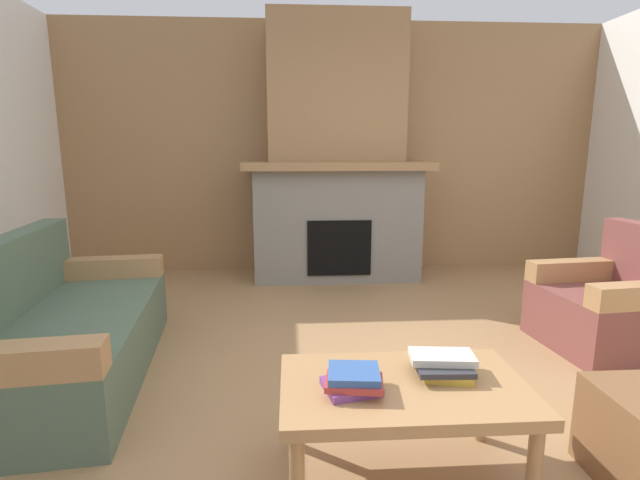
# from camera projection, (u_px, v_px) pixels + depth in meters

# --- Properties ---
(ground) EXTENTS (9.00, 9.00, 0.00)m
(ground) POSITION_uv_depth(u_px,v_px,m) (380.00, 400.00, 2.60)
(ground) COLOR #9E754C
(wall_back_wood_panel) EXTENTS (6.00, 0.12, 2.70)m
(wall_back_wood_panel) POSITION_uv_depth(u_px,v_px,m) (333.00, 149.00, 5.28)
(wall_back_wood_panel) COLOR #997047
(wall_back_wood_panel) RESTS_ON ground
(fireplace) EXTENTS (1.90, 0.82, 2.70)m
(fireplace) POSITION_uv_depth(u_px,v_px,m) (336.00, 168.00, 4.94)
(fireplace) COLOR gray
(fireplace) RESTS_ON ground
(couch) EXTENTS (1.04, 1.88, 0.85)m
(couch) POSITION_uv_depth(u_px,v_px,m) (60.00, 333.00, 2.80)
(couch) COLOR #4C604C
(couch) RESTS_ON ground
(armchair) EXTENTS (0.83, 0.83, 0.85)m
(armchair) POSITION_uv_depth(u_px,v_px,m) (612.00, 306.00, 3.24)
(armchair) COLOR brown
(armchair) RESTS_ON ground
(coffee_table) EXTENTS (1.00, 0.60, 0.43)m
(coffee_table) POSITION_uv_depth(u_px,v_px,m) (404.00, 395.00, 1.92)
(coffee_table) COLOR #A87A4C
(coffee_table) RESTS_ON ground
(book_stack_near_edge) EXTENTS (0.25, 0.23, 0.08)m
(book_stack_near_edge) POSITION_uv_depth(u_px,v_px,m) (353.00, 381.00, 1.84)
(book_stack_near_edge) COLOR #7A3D84
(book_stack_near_edge) RESTS_ON coffee_table
(book_stack_center) EXTENTS (0.28, 0.23, 0.09)m
(book_stack_center) POSITION_uv_depth(u_px,v_px,m) (443.00, 364.00, 1.98)
(book_stack_center) COLOR gold
(book_stack_center) RESTS_ON coffee_table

